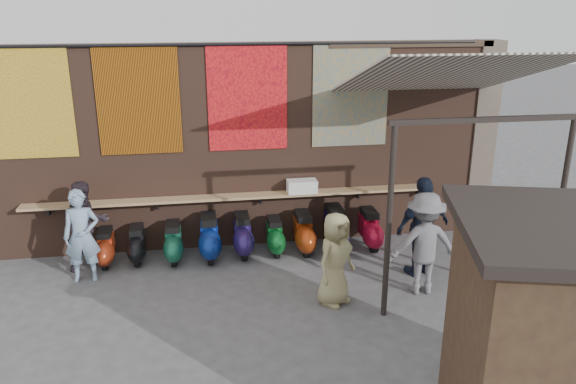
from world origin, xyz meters
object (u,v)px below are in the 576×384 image
Objects in this scene: scooter_stool_0 at (106,248)px; scooter_stool_1 at (137,245)px; scooter_stool_4 at (243,236)px; scooter_stool_5 at (275,236)px; scooter_stool_2 at (174,243)px; scooter_stool_6 at (304,233)px; scooter_stool_8 at (370,229)px; diner_right at (87,226)px; shelf_box at (302,186)px; scooter_stool_7 at (335,228)px; diner_left at (82,236)px; shopper_tan at (335,259)px; scooter_stool_3 at (209,238)px; shopper_grey at (424,243)px; shopper_navy at (423,227)px.

scooter_stool_0 is 0.57m from scooter_stool_1.
scooter_stool_5 is at bearing -3.69° from scooter_stool_4.
scooter_stool_2 is 0.93× the size of scooter_stool_4.
scooter_stool_8 is (1.35, -0.00, -0.01)m from scooter_stool_6.
shelf_box is at bearing -22.53° from diner_right.
scooter_stool_7 is (1.86, 0.02, 0.02)m from scooter_stool_4.
scooter_stool_1 is at bearing 178.59° from scooter_stool_6.
diner_left is 1.07× the size of shopper_tan.
shelf_box reaches higher than scooter_stool_5.
scooter_stool_5 is 1.92m from scooter_stool_8.
scooter_stool_0 is 3.77m from scooter_stool_6.
scooter_stool_6 is at bearing -0.14° from scooter_stool_3.
diner_right is at bearing -178.32° from scooter_stool_3.
scooter_stool_5 is at bearing 5.09° from diner_left.
shopper_tan is (-1.55, -0.13, -0.10)m from shopper_grey.
scooter_stool_2 is at bearing -179.11° from scooter_stool_5.
scooter_stool_8 reaches higher than scooter_stool_0.
diner_right is (-2.84, -0.13, 0.44)m from scooter_stool_4.
scooter_stool_0 is at bearing -179.19° from scooter_stool_7.
scooter_stool_7 is 1.92m from shopper_navy.
scooter_stool_0 is at bearing -17.39° from shopper_grey.
shopper_tan is (0.69, -2.08, 0.43)m from scooter_stool_5.
scooter_stool_2 is at bearing -6.46° from scooter_stool_1.
diner_right is at bearing -178.47° from scooter_stool_5.
diner_right is (-0.27, -0.09, 0.50)m from scooter_stool_0.
scooter_stool_4 is at bearing 176.51° from scooter_stool_6.
scooter_stool_5 is 0.91× the size of scooter_stool_8.
scooter_stool_1 is 0.39× the size of shopper_navy.
scooter_stool_8 is at bearing -0.06° from scooter_stool_6.
scooter_stool_6 reaches higher than scooter_stool_2.
diner_right reaches higher than shopper_tan.
diner_right is at bearing -179.15° from scooter_stool_6.
shopper_tan is (1.96, -2.05, 0.36)m from scooter_stool_3.
scooter_stool_0 is 0.97× the size of scooter_stool_5.
scooter_stool_7 is 4.77m from diner_left.
scooter_stool_3 is at bearing -0.86° from scooter_stool_0.
scooter_stool_1 reaches higher than scooter_stool_0.
scooter_stool_0 is 4.44m from scooter_stool_7.
scooter_stool_1 is 2.00m from scooter_stool_4.
scooter_stool_4 is 2.95m from diner_left.
scooter_stool_4 is at bearing -0.17° from scooter_stool_1.
shopper_grey is at bearing -54.08° from shelf_box.
diner_left is at bearing 121.62° from shopper_tan.
scooter_stool_5 is 2.86m from shopper_navy.
scooter_stool_8 is 1.49m from shopper_navy.
diner_left is at bearing -160.04° from scooter_stool_2.
scooter_stool_7 is at bearing 8.23° from scooter_stool_6.
scooter_stool_2 is at bearing -22.29° from shopper_grey.
diner_left reaches higher than scooter_stool_7.
scooter_stool_1 is (0.57, 0.05, 0.00)m from scooter_stool_0.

